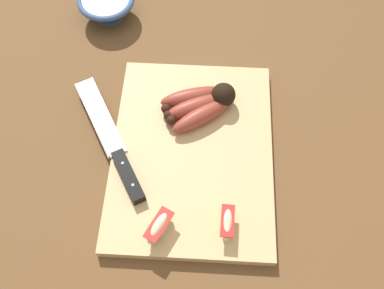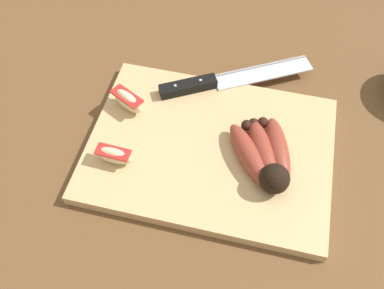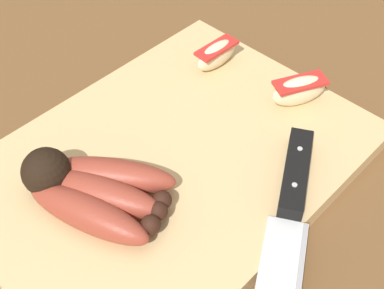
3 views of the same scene
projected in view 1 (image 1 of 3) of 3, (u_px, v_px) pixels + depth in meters
ground_plane at (202, 156)px, 0.77m from camera, size 6.00×6.00×0.00m
cutting_board at (192, 155)px, 0.76m from camera, size 0.38×0.28×0.02m
banana_bunch at (201, 104)px, 0.78m from camera, size 0.12×0.14×0.05m
chefs_knife at (117, 154)px, 0.74m from camera, size 0.26×0.16×0.02m
apple_wedge_near at (227, 223)px, 0.67m from camera, size 0.06×0.02×0.03m
apple_wedge_middle at (159, 227)px, 0.67m from camera, size 0.06×0.05×0.03m
ceramic_bowl at (107, 6)px, 0.91m from camera, size 0.12×0.12×0.05m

